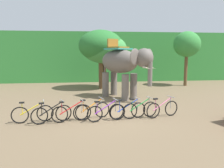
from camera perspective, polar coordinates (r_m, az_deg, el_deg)
ground_plane at (r=10.98m, az=-0.78°, el=-7.48°), size 80.00×80.00×0.00m
foliage_hedge at (r=25.23m, az=-4.37°, el=6.86°), size 36.00×6.00×4.88m
tree_center_right at (r=18.19m, az=-2.83°, el=9.50°), size 3.48×3.48×4.66m
tree_right at (r=18.32m, az=-1.90°, el=8.73°), size 3.56×3.56×4.33m
tree_center_left at (r=20.87m, az=18.22°, el=9.34°), size 2.29×2.29×4.69m
elephant at (r=14.38m, az=2.79°, el=5.08°), size 3.41×3.93×3.78m
bike_yellow at (r=10.16m, az=-19.24°, el=-6.96°), size 1.69×0.54×0.92m
bike_black at (r=9.87m, az=-14.86°, el=-7.22°), size 1.61×0.75×0.92m
bike_red at (r=9.86m, az=-10.10°, el=-7.09°), size 1.67×0.59×0.92m
bike_orange at (r=10.13m, az=-5.10°, el=-6.59°), size 1.63×0.72×0.92m
bike_purple at (r=9.81m, az=-1.57°, el=-7.04°), size 1.65×0.66×0.92m
bike_blue at (r=10.11m, az=4.02°, el=-6.61°), size 1.67×0.58×0.92m
bike_green at (r=10.32m, az=7.03°, el=-6.34°), size 1.67×0.59×0.92m
bike_pink at (r=10.61m, az=12.48°, el=-6.06°), size 1.64×0.68×0.92m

